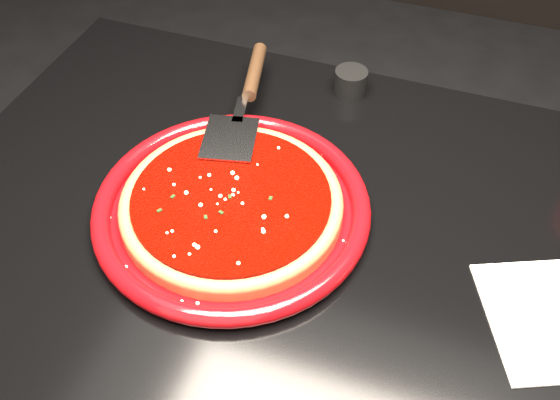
# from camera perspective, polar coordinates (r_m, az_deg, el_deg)

# --- Properties ---
(table) EXTENTS (1.20, 0.80, 0.75)m
(table) POSITION_cam_1_polar(r_m,az_deg,el_deg) (1.15, 3.95, -16.10)
(table) COLOR black
(table) RESTS_ON floor
(plate) EXTENTS (0.49, 0.49, 0.03)m
(plate) POSITION_cam_1_polar(r_m,az_deg,el_deg) (0.86, -4.42, -0.66)
(plate) COLOR #720609
(plate) RESTS_ON table
(pizza_crust) EXTENTS (0.39, 0.39, 0.02)m
(pizza_crust) POSITION_cam_1_polar(r_m,az_deg,el_deg) (0.86, -4.44, -0.46)
(pizza_crust) COLOR brown
(pizza_crust) RESTS_ON plate
(pizza_crust_rim) EXTENTS (0.39, 0.39, 0.02)m
(pizza_crust_rim) POSITION_cam_1_polar(r_m,az_deg,el_deg) (0.85, -4.47, -0.11)
(pizza_crust_rim) COLOR brown
(pizza_crust_rim) RESTS_ON plate
(pizza_sauce) EXTENTS (0.35, 0.35, 0.01)m
(pizza_sauce) POSITION_cam_1_polar(r_m,az_deg,el_deg) (0.85, -4.49, 0.14)
(pizza_sauce) COLOR #700400
(pizza_sauce) RESTS_ON plate
(parmesan_dusting) EXTENTS (0.26, 0.26, 0.01)m
(parmesan_dusting) POSITION_cam_1_polar(r_m,az_deg,el_deg) (0.85, -4.52, 0.49)
(parmesan_dusting) COLOR #FEF4CB
(parmesan_dusting) RESTS_ON plate
(basil_flecks) EXTENTS (0.24, 0.24, 0.00)m
(basil_flecks) POSITION_cam_1_polar(r_m,az_deg,el_deg) (0.85, -4.51, 0.44)
(basil_flecks) COLOR black
(basil_flecks) RESTS_ON plate
(pizza_server) EXTENTS (0.16, 0.34, 0.02)m
(pizza_server) POSITION_cam_1_polar(r_m,az_deg,el_deg) (0.98, -3.25, 9.11)
(pizza_server) COLOR #B9BBC0
(pizza_server) RESTS_ON plate
(napkin_a) EXTENTS (0.22, 0.22, 0.00)m
(napkin_a) POSITION_cam_1_polar(r_m,az_deg,el_deg) (0.84, 24.06, -9.81)
(napkin_a) COLOR white
(napkin_a) RESTS_ON table
(ramekin) EXTENTS (0.07, 0.07, 0.04)m
(ramekin) POSITION_cam_1_polar(r_m,az_deg,el_deg) (1.07, 6.48, 10.69)
(ramekin) COLOR black
(ramekin) RESTS_ON table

